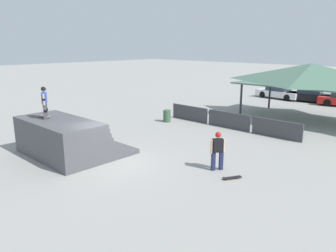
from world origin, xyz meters
TOP-DOWN VIEW (x-y plane):
  - ground_plane at (0.00, 0.00)m, footprint 160.00×160.00m
  - quarter_pipe_ramp at (-2.52, -0.79)m, footprint 4.91×4.12m
  - skater_on_deck at (-3.24, -1.36)m, footprint 0.64×0.49m
  - skateboard_on_deck at (-3.57, -1.27)m, footprint 0.81×0.29m
  - bystander_walking at (4.10, 2.67)m, footprint 0.46×0.62m
  - skateboard_on_ground at (5.13, 2.26)m, footprint 0.56×0.80m
  - barrier_fence at (0.34, 9.33)m, footprint 9.75×0.12m
  - pavilion_shelter at (3.17, 15.29)m, footprint 9.73×5.50m
  - trash_bin at (-3.83, 7.85)m, footprint 0.52×0.52m
  - parked_car_white at (-2.72, 23.25)m, footprint 4.68×2.24m
  - parked_car_black at (0.42, 23.40)m, footprint 4.58×2.22m

SIDE VIEW (x-z plane):
  - ground_plane at x=0.00m, z-range 0.00..0.00m
  - skateboard_on_ground at x=5.13m, z-range 0.01..0.10m
  - trash_bin at x=-3.83m, z-range 0.00..0.85m
  - barrier_fence at x=0.34m, z-range 0.00..1.05m
  - parked_car_black at x=0.42m, z-range -0.03..1.24m
  - parked_car_white at x=-2.72m, z-range -0.03..1.24m
  - quarter_pipe_ramp at x=-2.52m, z-range -0.09..1.73m
  - bystander_walking at x=4.10m, z-range 0.15..1.87m
  - skateboard_on_deck at x=-3.57m, z-range 1.84..1.92m
  - skater_on_deck at x=-3.24m, z-range 1.94..3.52m
  - pavilion_shelter at x=3.17m, z-range 1.24..5.31m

